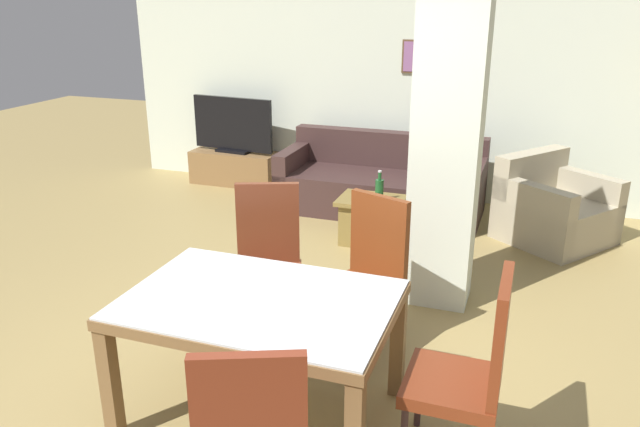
{
  "coord_description": "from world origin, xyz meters",
  "views": [
    {
      "loc": [
        1.3,
        -2.7,
        2.28
      ],
      "look_at": [
        0.0,
        0.97,
        0.89
      ],
      "focal_mm": 35.0,
      "sensor_mm": 36.0,
      "label": 1
    }
  ],
  "objects_px": {
    "sofa": "(381,186)",
    "bottle": "(379,189)",
    "armchair": "(553,211)",
    "coffee_table": "(371,220)",
    "dining_chair_far_left": "(268,256)",
    "tv_screen": "(233,126)",
    "dining_table": "(260,323)",
    "dining_chair_far_right": "(368,271)",
    "tv_stand": "(235,168)",
    "dining_chair_head_right": "(472,367)"
  },
  "relations": [
    {
      "from": "bottle",
      "to": "tv_screen",
      "type": "relative_size",
      "value": 0.27
    },
    {
      "from": "sofa",
      "to": "dining_chair_far_left",
      "type": "bearing_deg",
      "value": 87.53
    },
    {
      "from": "tv_stand",
      "to": "coffee_table",
      "type": "bearing_deg",
      "value": -32.1
    },
    {
      "from": "dining_chair_head_right",
      "to": "armchair",
      "type": "distance_m",
      "value": 3.39
    },
    {
      "from": "dining_chair_far_right",
      "to": "dining_chair_head_right",
      "type": "bearing_deg",
      "value": 152.24
    },
    {
      "from": "tv_stand",
      "to": "dining_chair_far_left",
      "type": "bearing_deg",
      "value": -59.27
    },
    {
      "from": "dining_chair_head_right",
      "to": "armchair",
      "type": "relative_size",
      "value": 0.85
    },
    {
      "from": "coffee_table",
      "to": "tv_stand",
      "type": "relative_size",
      "value": 0.56
    },
    {
      "from": "dining_chair_far_left",
      "to": "sofa",
      "type": "height_order",
      "value": "dining_chair_far_left"
    },
    {
      "from": "dining_table",
      "to": "bottle",
      "type": "height_order",
      "value": "dining_table"
    },
    {
      "from": "dining_table",
      "to": "tv_stand",
      "type": "bearing_deg",
      "value": 118.78
    },
    {
      "from": "dining_chair_far_right",
      "to": "tv_stand",
      "type": "bearing_deg",
      "value": -28.95
    },
    {
      "from": "dining_table",
      "to": "dining_chair_head_right",
      "type": "distance_m",
      "value": 1.13
    },
    {
      "from": "dining_chair_far_right",
      "to": "tv_stand",
      "type": "height_order",
      "value": "dining_chair_far_right"
    },
    {
      "from": "dining_chair_head_right",
      "to": "bottle",
      "type": "relative_size",
      "value": 3.59
    },
    {
      "from": "dining_chair_far_left",
      "to": "sofa",
      "type": "bearing_deg",
      "value": -113.98
    },
    {
      "from": "sofa",
      "to": "bottle",
      "type": "distance_m",
      "value": 1.05
    },
    {
      "from": "dining_table",
      "to": "sofa",
      "type": "bearing_deg",
      "value": 93.74
    },
    {
      "from": "dining_chair_far_left",
      "to": "tv_stand",
      "type": "xyz_separation_m",
      "value": [
        -1.85,
        3.11,
        -0.35
      ]
    },
    {
      "from": "armchair",
      "to": "coffee_table",
      "type": "height_order",
      "value": "armchair"
    },
    {
      "from": "dining_chair_far_left",
      "to": "armchair",
      "type": "relative_size",
      "value": 0.85
    },
    {
      "from": "dining_table",
      "to": "dining_chair_far_right",
      "type": "relative_size",
      "value": 1.38
    },
    {
      "from": "dining_chair_head_right",
      "to": "tv_stand",
      "type": "distance_m",
      "value": 5.23
    },
    {
      "from": "coffee_table",
      "to": "bottle",
      "type": "distance_m",
      "value": 0.34
    },
    {
      "from": "dining_table",
      "to": "tv_screen",
      "type": "distance_m",
      "value": 4.59
    },
    {
      "from": "armchair",
      "to": "dining_chair_head_right",
      "type": "bearing_deg",
      "value": 30.01
    },
    {
      "from": "dining_table",
      "to": "dining_chair_head_right",
      "type": "relative_size",
      "value": 1.38
    },
    {
      "from": "dining_chair_far_right",
      "to": "tv_screen",
      "type": "xyz_separation_m",
      "value": [
        -2.56,
        3.12,
        0.18
      ]
    },
    {
      "from": "dining_chair_far_left",
      "to": "tv_stand",
      "type": "height_order",
      "value": "dining_chair_far_left"
    },
    {
      "from": "dining_table",
      "to": "tv_screen",
      "type": "bearing_deg",
      "value": 118.78
    },
    {
      "from": "dining_table",
      "to": "armchair",
      "type": "relative_size",
      "value": 1.18
    },
    {
      "from": "dining_chair_far_left",
      "to": "tv_screen",
      "type": "xyz_separation_m",
      "value": [
        -1.85,
        3.11,
        0.18
      ]
    },
    {
      "from": "dining_chair_head_right",
      "to": "dining_table",
      "type": "bearing_deg",
      "value": 90.0
    },
    {
      "from": "dining_table",
      "to": "dining_chair_head_right",
      "type": "bearing_deg",
      "value": 0.0
    },
    {
      "from": "dining_chair_head_right",
      "to": "tv_screen",
      "type": "height_order",
      "value": "tv_screen"
    },
    {
      "from": "dining_chair_head_right",
      "to": "tv_screen",
      "type": "distance_m",
      "value": 5.23
    },
    {
      "from": "dining_table",
      "to": "dining_chair_far_right",
      "type": "bearing_deg",
      "value": 68.37
    },
    {
      "from": "dining_chair_head_right",
      "to": "tv_stand",
      "type": "height_order",
      "value": "dining_chair_head_right"
    },
    {
      "from": "dining_chair_far_left",
      "to": "coffee_table",
      "type": "bearing_deg",
      "value": -119.75
    },
    {
      "from": "dining_chair_far_right",
      "to": "tv_screen",
      "type": "bearing_deg",
      "value": -28.95
    },
    {
      "from": "dining_chair_head_right",
      "to": "sofa",
      "type": "relative_size",
      "value": 0.48
    },
    {
      "from": "armchair",
      "to": "coffee_table",
      "type": "xyz_separation_m",
      "value": [
        -1.62,
        -0.66,
        -0.06
      ]
    },
    {
      "from": "tv_screen",
      "to": "dining_chair_far_right",
      "type": "bearing_deg",
      "value": 134.8
    },
    {
      "from": "dining_chair_far_right",
      "to": "dining_chair_far_left",
      "type": "bearing_deg",
      "value": 21.22
    },
    {
      "from": "dining_chair_far_left",
      "to": "coffee_table",
      "type": "distance_m",
      "value": 1.84
    },
    {
      "from": "dining_table",
      "to": "armchair",
      "type": "distance_m",
      "value": 3.7
    },
    {
      "from": "dining_table",
      "to": "dining_chair_far_left",
      "type": "distance_m",
      "value": 0.97
    },
    {
      "from": "sofa",
      "to": "coffee_table",
      "type": "distance_m",
      "value": 0.96
    },
    {
      "from": "coffee_table",
      "to": "dining_table",
      "type": "bearing_deg",
      "value": -87.94
    },
    {
      "from": "dining_chair_far_right",
      "to": "bottle",
      "type": "xyz_separation_m",
      "value": [
        -0.37,
        1.75,
        0.0
      ]
    }
  ]
}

